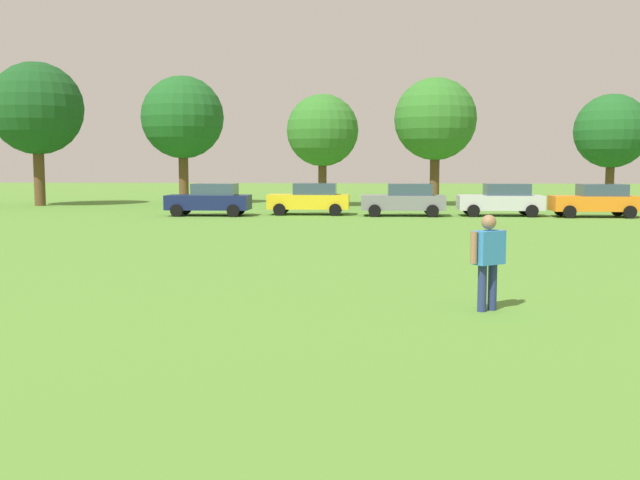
{
  "coord_description": "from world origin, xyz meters",
  "views": [
    {
      "loc": [
        4.45,
        2.15,
        2.64
      ],
      "look_at": [
        3.82,
        11.35,
        1.71
      ],
      "focal_mm": 41.74,
      "sensor_mm": 36.0,
      "label": 1
    }
  ],
  "objects": [
    {
      "name": "tree_center_left",
      "position": [
        1.36,
        49.63,
        4.8
      ],
      "size": [
        4.56,
        4.56,
        7.11
      ],
      "color": "brown",
      "rests_on": "ground"
    },
    {
      "name": "ground_plane",
      "position": [
        0.0,
        30.0,
        0.0
      ],
      "size": [
        160.0,
        160.0,
        0.0
      ],
      "primitive_type": "plane",
      "color": "#568C33"
    },
    {
      "name": "parked_car_navy_0",
      "position": [
        -3.91,
        40.4,
        0.86
      ],
      "size": [
        4.3,
        2.02,
        1.68
      ],
      "rotation": [
        0.0,
        0.0,
        3.14
      ],
      "color": "#141E4C",
      "rests_on": "ground"
    },
    {
      "name": "tree_center_right",
      "position": [
        8.53,
        50.48,
        5.53
      ],
      "size": [
        5.26,
        5.26,
        8.19
      ],
      "color": "brown",
      "rests_on": "ground"
    },
    {
      "name": "parked_car_silver_3",
      "position": [
        11.21,
        41.2,
        0.86
      ],
      "size": [
        4.3,
        2.02,
        1.68
      ],
      "rotation": [
        0.0,
        0.0,
        3.14
      ],
      "color": "silver",
      "rests_on": "ground"
    },
    {
      "name": "tree_right",
      "position": [
        18.79,
        48.06,
        4.64
      ],
      "size": [
        4.41,
        4.41,
        6.87
      ],
      "color": "brown",
      "rests_on": "ground"
    },
    {
      "name": "adult_bystander",
      "position": [
        6.57,
        15.65,
        1.04
      ],
      "size": [
        0.7,
        0.6,
        1.75
      ],
      "rotation": [
        0.0,
        0.0,
        0.64
      ],
      "color": "navy",
      "rests_on": "ground"
    },
    {
      "name": "tree_left",
      "position": [
        -8.13,
        51.54,
        5.77
      ],
      "size": [
        5.49,
        5.49,
        8.55
      ],
      "color": "brown",
      "rests_on": "ground"
    },
    {
      "name": "parked_car_orange_4",
      "position": [
        15.87,
        40.69,
        0.86
      ],
      "size": [
        4.3,
        2.02,
        1.68
      ],
      "rotation": [
        0.0,
        0.0,
        3.14
      ],
      "color": "orange",
      "rests_on": "ground"
    },
    {
      "name": "parked_car_yellow_1",
      "position": [
        1.23,
        41.56,
        0.86
      ],
      "size": [
        4.3,
        2.02,
        1.68
      ],
      "rotation": [
        0.0,
        0.0,
        3.14
      ],
      "color": "yellow",
      "rests_on": "ground"
    },
    {
      "name": "parked_car_gray_2",
      "position": [
        6.2,
        40.91,
        0.86
      ],
      "size": [
        4.3,
        2.02,
        1.68
      ],
      "rotation": [
        0.0,
        0.0,
        3.14
      ],
      "color": "slate",
      "rests_on": "ground"
    },
    {
      "name": "tree_far_left",
      "position": [
        -17.02,
        49.1,
        6.22
      ],
      "size": [
        5.92,
        5.92,
        9.22
      ],
      "color": "brown",
      "rests_on": "ground"
    }
  ]
}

